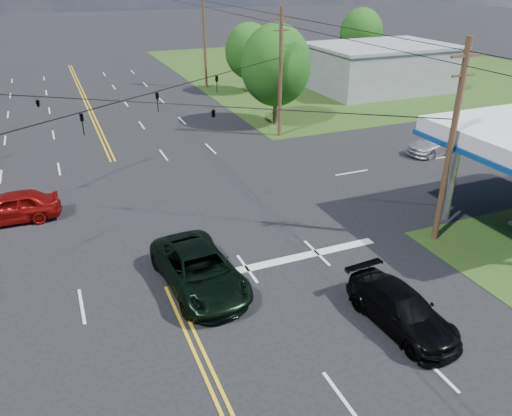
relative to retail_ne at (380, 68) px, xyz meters
name	(u,v)px	position (x,y,z in m)	size (l,w,h in m)	color
ground	(134,209)	(-30.00, -20.00, -2.20)	(280.00, 280.00, 0.00)	black
grass_ne	(356,67)	(5.00, 12.00, -2.20)	(46.00, 48.00, 0.03)	#294415
stop_bar	(278,262)	(-25.00, -28.00, -2.20)	(10.00, 0.50, 0.02)	silver
retail_ne	(380,68)	(0.00, 0.00, 0.00)	(14.00, 10.00, 4.40)	gray
pole_se	(451,143)	(-17.00, -29.00, 2.72)	(1.60, 0.28, 9.50)	#45301D
pole_ne	(280,72)	(-17.00, -11.00, 2.72)	(1.60, 0.28, 9.50)	#45301D
pole_right_far	(205,38)	(-17.00, 8.00, 2.97)	(1.60, 0.28, 10.00)	#45301D
span_wire_signals	(122,101)	(-30.00, -20.00, 3.80)	(26.00, 18.00, 1.13)	black
power_lines	(122,53)	(-30.00, -22.00, 6.40)	(26.04, 100.00, 0.64)	black
tree_right_a	(276,65)	(-16.00, -8.00, 2.67)	(5.70, 5.70, 8.18)	#45301D
tree_right_b	(249,51)	(-13.50, 4.00, 2.02)	(4.94, 4.94, 7.09)	#45301D
tree_far_r	(361,33)	(4.00, 10.00, 2.34)	(5.32, 5.32, 7.63)	#45301D
pickup_dkgreen	(199,270)	(-28.80, -28.50, -1.38)	(2.73, 5.92, 1.64)	black
suv_black	(401,309)	(-22.67, -33.74, -1.49)	(2.00, 4.91, 1.43)	black
sedan_red	(11,207)	(-36.07, -19.00, -1.39)	(1.91, 4.75, 1.62)	maroon
sedan_far	(437,143)	(-8.30, -19.00, -1.49)	(1.99, 4.88, 1.42)	silver
polesign_ne	(277,49)	(-15.93, -7.96, 3.97)	(2.18, 0.75, 7.95)	#A5A5AA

